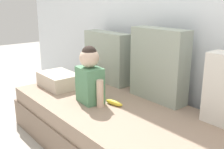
{
  "coord_description": "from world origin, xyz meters",
  "views": [
    {
      "loc": [
        1.4,
        -1.27,
        1.2
      ],
      "look_at": [
        -0.15,
        0.0,
        0.63
      ],
      "focal_mm": 42.5,
      "sensor_mm": 36.0,
      "label": 1
    }
  ],
  "objects_px": {
    "toddler": "(90,76)",
    "folded_blanket": "(59,80)",
    "couch": "(124,133)",
    "throw_pillow_left": "(107,57)",
    "banana": "(114,103)",
    "throw_pillow_center": "(159,65)"
  },
  "relations": [
    {
      "from": "toddler",
      "to": "banana",
      "type": "distance_m",
      "value": 0.29
    },
    {
      "from": "toddler",
      "to": "throw_pillow_center",
      "type": "bearing_deg",
      "value": 56.98
    },
    {
      "from": "couch",
      "to": "folded_blanket",
      "type": "xyz_separation_m",
      "value": [
        -0.83,
        -0.12,
        0.26
      ]
    },
    {
      "from": "couch",
      "to": "folded_blanket",
      "type": "distance_m",
      "value": 0.88
    },
    {
      "from": "throw_pillow_left",
      "to": "folded_blanket",
      "type": "distance_m",
      "value": 0.54
    },
    {
      "from": "throw_pillow_left",
      "to": "banana",
      "type": "distance_m",
      "value": 0.71
    },
    {
      "from": "throw_pillow_center",
      "to": "banana",
      "type": "relative_size",
      "value": 3.53
    },
    {
      "from": "throw_pillow_center",
      "to": "banana",
      "type": "bearing_deg",
      "value": -109.03
    },
    {
      "from": "banana",
      "to": "folded_blanket",
      "type": "xyz_separation_m",
      "value": [
        -0.7,
        -0.12,
        0.05
      ]
    },
    {
      "from": "couch",
      "to": "banana",
      "type": "distance_m",
      "value": 0.25
    },
    {
      "from": "toddler",
      "to": "folded_blanket",
      "type": "xyz_separation_m",
      "value": [
        -0.52,
        -0.01,
        -0.16
      ]
    },
    {
      "from": "toddler",
      "to": "couch",
      "type": "bearing_deg",
      "value": 19.02
    },
    {
      "from": "throw_pillow_center",
      "to": "banana",
      "type": "distance_m",
      "value": 0.48
    },
    {
      "from": "throw_pillow_center",
      "to": "couch",
      "type": "bearing_deg",
      "value": -90.0
    },
    {
      "from": "banana",
      "to": "folded_blanket",
      "type": "bearing_deg",
      "value": -170.53
    },
    {
      "from": "throw_pillow_center",
      "to": "folded_blanket",
      "type": "xyz_separation_m",
      "value": [
        -0.83,
        -0.49,
        -0.23
      ]
    },
    {
      "from": "throw_pillow_center",
      "to": "toddler",
      "type": "relative_size",
      "value": 1.27
    },
    {
      "from": "folded_blanket",
      "to": "throw_pillow_center",
      "type": "bearing_deg",
      "value": 30.49
    },
    {
      "from": "throw_pillow_left",
      "to": "banana",
      "type": "bearing_deg",
      "value": -33.54
    },
    {
      "from": "folded_blanket",
      "to": "couch",
      "type": "bearing_deg",
      "value": 8.08
    },
    {
      "from": "couch",
      "to": "toddler",
      "type": "bearing_deg",
      "value": -160.98
    },
    {
      "from": "toddler",
      "to": "folded_blanket",
      "type": "relative_size",
      "value": 1.18
    }
  ]
}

